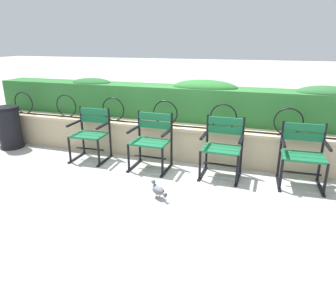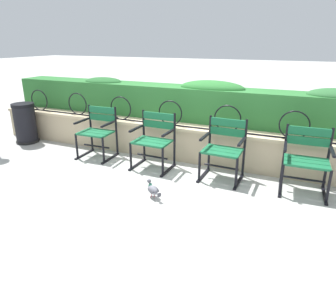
{
  "view_description": "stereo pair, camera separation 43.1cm",
  "coord_description": "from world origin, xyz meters",
  "px_view_note": "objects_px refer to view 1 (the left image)",
  "views": [
    {
      "loc": [
        1.22,
        -3.74,
        1.92
      ],
      "look_at": [
        0.0,
        0.17,
        0.55
      ],
      "focal_mm": 32.41,
      "sensor_mm": 36.0,
      "label": 1
    },
    {
      "loc": [
        1.63,
        -3.59,
        1.92
      ],
      "look_at": [
        0.0,
        0.17,
        0.55
      ],
      "focal_mm": 32.41,
      "sensor_mm": 36.0,
      "label": 2
    }
  ],
  "objects_px": {
    "park_chair_leftmost": "(91,133)",
    "park_chair_centre_left": "(151,139)",
    "pigeon_near_chairs": "(158,190)",
    "park_chair_centre_right": "(222,146)",
    "trash_bin": "(10,128)",
    "park_chair_rightmost": "(303,153)"
  },
  "relations": [
    {
      "from": "park_chair_leftmost",
      "to": "trash_bin",
      "type": "distance_m",
      "value": 1.76
    },
    {
      "from": "park_chair_leftmost",
      "to": "park_chair_rightmost",
      "type": "height_order",
      "value": "same"
    },
    {
      "from": "park_chair_rightmost",
      "to": "trash_bin",
      "type": "height_order",
      "value": "park_chair_rightmost"
    },
    {
      "from": "park_chair_rightmost",
      "to": "pigeon_near_chairs",
      "type": "bearing_deg",
      "value": -150.83
    },
    {
      "from": "park_chair_rightmost",
      "to": "pigeon_near_chairs",
      "type": "height_order",
      "value": "park_chair_rightmost"
    },
    {
      "from": "park_chair_rightmost",
      "to": "park_chair_leftmost",
      "type": "bearing_deg",
      "value": -179.98
    },
    {
      "from": "park_chair_leftmost",
      "to": "park_chair_rightmost",
      "type": "relative_size",
      "value": 1.0
    },
    {
      "from": "park_chair_rightmost",
      "to": "trash_bin",
      "type": "distance_m",
      "value": 5.04
    },
    {
      "from": "park_chair_leftmost",
      "to": "park_chair_centre_left",
      "type": "height_order",
      "value": "park_chair_centre_left"
    },
    {
      "from": "park_chair_centre_left",
      "to": "park_chair_rightmost",
      "type": "distance_m",
      "value": 2.18
    },
    {
      "from": "park_chair_leftmost",
      "to": "park_chair_centre_left",
      "type": "distance_m",
      "value": 1.1
    },
    {
      "from": "park_chair_centre_right",
      "to": "trash_bin",
      "type": "relative_size",
      "value": 1.12
    },
    {
      "from": "pigeon_near_chairs",
      "to": "park_chair_centre_left",
      "type": "bearing_deg",
      "value": 114.77
    },
    {
      "from": "park_chair_centre_right",
      "to": "pigeon_near_chairs",
      "type": "distance_m",
      "value": 1.22
    },
    {
      "from": "park_chair_centre_left",
      "to": "pigeon_near_chairs",
      "type": "height_order",
      "value": "park_chair_centre_left"
    },
    {
      "from": "park_chair_leftmost",
      "to": "park_chair_centre_right",
      "type": "relative_size",
      "value": 0.98
    },
    {
      "from": "park_chair_rightmost",
      "to": "pigeon_near_chairs",
      "type": "distance_m",
      "value": 2.04
    },
    {
      "from": "park_chair_centre_left",
      "to": "park_chair_rightmost",
      "type": "height_order",
      "value": "park_chair_centre_left"
    },
    {
      "from": "park_chair_leftmost",
      "to": "park_chair_centre_left",
      "type": "xyz_separation_m",
      "value": [
        1.1,
        -0.05,
        0.0
      ]
    },
    {
      "from": "trash_bin",
      "to": "pigeon_near_chairs",
      "type": "bearing_deg",
      "value": -17.41
    },
    {
      "from": "park_chair_centre_left",
      "to": "park_chair_centre_right",
      "type": "bearing_deg",
      "value": 1.32
    },
    {
      "from": "park_chair_leftmost",
      "to": "park_chair_centre_right",
      "type": "xyz_separation_m",
      "value": [
        2.19,
        -0.03,
        0.0
      ]
    }
  ]
}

